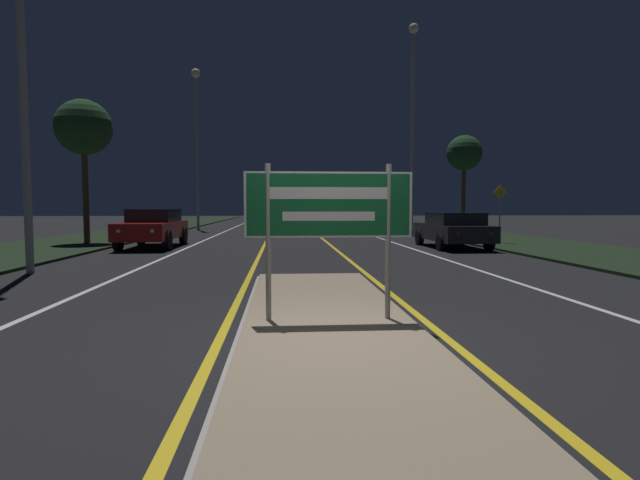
% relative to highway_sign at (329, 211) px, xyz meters
% --- Properties ---
extents(ground_plane, '(160.00, 160.00, 0.00)m').
position_rel_highway_sign_xyz_m(ground_plane, '(0.00, -0.61, -1.50)').
color(ground_plane, black).
extents(median_island, '(2.30, 8.94, 0.10)m').
position_rel_highway_sign_xyz_m(median_island, '(0.00, 0.00, -1.46)').
color(median_island, '#999993').
rests_on(median_island, ground_plane).
extents(verge_left, '(5.00, 100.00, 0.08)m').
position_rel_highway_sign_xyz_m(verge_left, '(-9.50, 19.39, -1.46)').
color(verge_left, black).
rests_on(verge_left, ground_plane).
extents(verge_right, '(5.00, 100.00, 0.08)m').
position_rel_highway_sign_xyz_m(verge_right, '(9.50, 19.39, -1.46)').
color(verge_right, black).
rests_on(verge_right, ground_plane).
extents(centre_line_yellow_left, '(0.12, 70.00, 0.01)m').
position_rel_highway_sign_xyz_m(centre_line_yellow_left, '(-1.34, 24.39, -1.50)').
color(centre_line_yellow_left, gold).
rests_on(centre_line_yellow_left, ground_plane).
extents(centre_line_yellow_right, '(0.12, 70.00, 0.01)m').
position_rel_highway_sign_xyz_m(centre_line_yellow_right, '(1.34, 24.39, -1.50)').
color(centre_line_yellow_right, gold).
rests_on(centre_line_yellow_right, ground_plane).
extents(lane_line_white_left, '(0.12, 70.00, 0.01)m').
position_rel_highway_sign_xyz_m(lane_line_white_left, '(-4.20, 24.39, -1.50)').
color(lane_line_white_left, silver).
rests_on(lane_line_white_left, ground_plane).
extents(lane_line_white_right, '(0.12, 70.00, 0.01)m').
position_rel_highway_sign_xyz_m(lane_line_white_right, '(4.20, 24.39, -1.50)').
color(lane_line_white_right, silver).
rests_on(lane_line_white_right, ground_plane).
extents(edge_line_white_left, '(0.10, 70.00, 0.01)m').
position_rel_highway_sign_xyz_m(edge_line_white_left, '(-7.20, 24.39, -1.50)').
color(edge_line_white_left, silver).
rests_on(edge_line_white_left, ground_plane).
extents(edge_line_white_right, '(0.10, 70.00, 0.01)m').
position_rel_highway_sign_xyz_m(edge_line_white_right, '(7.20, 24.39, -1.50)').
color(edge_line_white_right, silver).
rests_on(edge_line_white_right, ground_plane).
extents(highway_sign, '(2.16, 0.07, 2.01)m').
position_rel_highway_sign_xyz_m(highway_sign, '(0.00, 0.00, 0.00)').
color(highway_sign, '#9E9E99').
rests_on(highway_sign, median_island).
extents(streetlight_left_far, '(0.60, 0.60, 10.58)m').
position_rel_highway_sign_xyz_m(streetlight_left_far, '(-6.21, 27.40, 5.61)').
color(streetlight_left_far, '#9E9E99').
rests_on(streetlight_left_far, ground_plane).
extents(streetlight_right_near, '(0.52, 0.52, 10.98)m').
position_rel_highway_sign_xyz_m(streetlight_right_near, '(6.19, 19.51, 5.33)').
color(streetlight_right_near, '#9E9E99').
rests_on(streetlight_right_near, ground_plane).
extents(car_receding_0, '(1.96, 4.50, 1.34)m').
position_rel_highway_sign_xyz_m(car_receding_0, '(5.84, 12.06, -0.79)').
color(car_receding_0, black).
rests_on(car_receding_0, ground_plane).
extents(car_receding_1, '(1.87, 4.64, 1.47)m').
position_rel_highway_sign_xyz_m(car_receding_1, '(5.93, 24.85, -0.74)').
color(car_receding_1, black).
rests_on(car_receding_1, ground_plane).
extents(car_receding_2, '(2.00, 4.54, 1.38)m').
position_rel_highway_sign_xyz_m(car_receding_2, '(5.88, 37.73, -0.77)').
color(car_receding_2, navy).
rests_on(car_receding_2, ground_plane).
extents(car_receding_3, '(2.04, 4.51, 1.36)m').
position_rel_highway_sign_xyz_m(car_receding_3, '(2.44, 45.39, -0.77)').
color(car_receding_3, '#4C514C').
rests_on(car_receding_3, ground_plane).
extents(car_approaching_0, '(1.92, 4.67, 1.47)m').
position_rel_highway_sign_xyz_m(car_approaching_0, '(-5.53, 13.13, -0.72)').
color(car_approaching_0, maroon).
rests_on(car_approaching_0, ground_plane).
extents(warning_sign, '(0.60, 0.06, 2.36)m').
position_rel_highway_sign_xyz_m(warning_sign, '(8.31, 13.49, 0.00)').
color(warning_sign, '#9E9E99').
rests_on(warning_sign, verge_right).
extents(roadside_palm_left, '(2.24, 2.24, 5.83)m').
position_rel_highway_sign_xyz_m(roadside_palm_left, '(-8.66, 14.83, 3.23)').
color(roadside_palm_left, '#4C3823').
rests_on(roadside_palm_left, verge_left).
extents(roadside_palm_right, '(2.07, 2.07, 5.70)m').
position_rel_highway_sign_xyz_m(roadside_palm_right, '(10.17, 22.70, 3.17)').
color(roadside_palm_right, '#4C3823').
rests_on(roadside_palm_right, verge_right).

